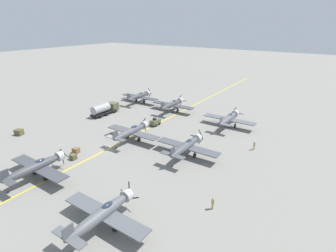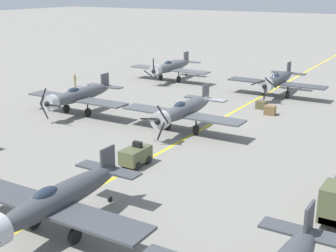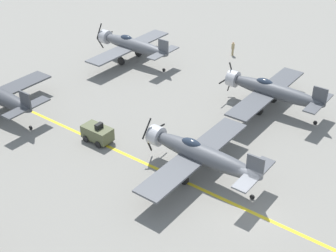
{
  "view_description": "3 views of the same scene",
  "coord_description": "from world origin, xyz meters",
  "px_view_note": "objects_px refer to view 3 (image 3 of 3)",
  "views": [
    {
      "loc": [
        34.17,
        -31.11,
        22.31
      ],
      "look_at": [
        6.81,
        9.62,
        2.82
      ],
      "focal_mm": 28.0,
      "sensor_mm": 36.0,
      "label": 1
    },
    {
      "loc": [
        -19.06,
        41.41,
        13.03
      ],
      "look_at": [
        0.16,
        9.46,
        1.84
      ],
      "focal_mm": 50.0,
      "sensor_mm": 36.0,
      "label": 2
    },
    {
      "loc": [
        -22.75,
        -10.26,
        21.72
      ],
      "look_at": [
        0.77,
        7.38,
        3.7
      ],
      "focal_mm": 50.0,
      "sensor_mm": 36.0,
      "label": 3
    }
  ],
  "objects_px": {
    "airplane_mid_center": "(199,154)",
    "tow_tractor": "(97,133)",
    "airplane_mid_right": "(271,90)",
    "ground_crew_walking": "(233,48)",
    "airplane_far_right": "(132,45)"
  },
  "relations": [
    {
      "from": "airplane_far_right",
      "to": "ground_crew_walking",
      "type": "height_order",
      "value": "airplane_far_right"
    },
    {
      "from": "airplane_mid_right",
      "to": "airplane_mid_center",
      "type": "height_order",
      "value": "same"
    },
    {
      "from": "airplane_mid_center",
      "to": "ground_crew_walking",
      "type": "distance_m",
      "value": 23.81
    },
    {
      "from": "tow_tractor",
      "to": "ground_crew_walking",
      "type": "xyz_separation_m",
      "value": [
        22.86,
        0.25,
        0.12
      ]
    },
    {
      "from": "airplane_mid_right",
      "to": "ground_crew_walking",
      "type": "xyz_separation_m",
      "value": [
        9.26,
        9.32,
        -1.1
      ]
    },
    {
      "from": "airplane_far_right",
      "to": "ground_crew_walking",
      "type": "bearing_deg",
      "value": -38.51
    },
    {
      "from": "airplane_mid_right",
      "to": "tow_tractor",
      "type": "xyz_separation_m",
      "value": [
        -13.6,
        9.08,
        -1.22
      ]
    },
    {
      "from": "airplane_mid_right",
      "to": "airplane_mid_center",
      "type": "bearing_deg",
      "value": -168.27
    },
    {
      "from": "tow_tractor",
      "to": "airplane_mid_right",
      "type": "bearing_deg",
      "value": -33.72
    },
    {
      "from": "airplane_mid_center",
      "to": "ground_crew_walking",
      "type": "height_order",
      "value": "airplane_mid_center"
    },
    {
      "from": "airplane_mid_center",
      "to": "ground_crew_walking",
      "type": "bearing_deg",
      "value": 11.45
    },
    {
      "from": "airplane_mid_center",
      "to": "tow_tractor",
      "type": "xyz_separation_m",
      "value": [
        -1.13,
        9.43,
        -1.22
      ]
    },
    {
      "from": "tow_tractor",
      "to": "ground_crew_walking",
      "type": "bearing_deg",
      "value": 0.62
    },
    {
      "from": "airplane_far_right",
      "to": "airplane_mid_center",
      "type": "height_order",
      "value": "same"
    },
    {
      "from": "airplane_far_right",
      "to": "ground_crew_walking",
      "type": "distance_m",
      "value": 11.9
    }
  ]
}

